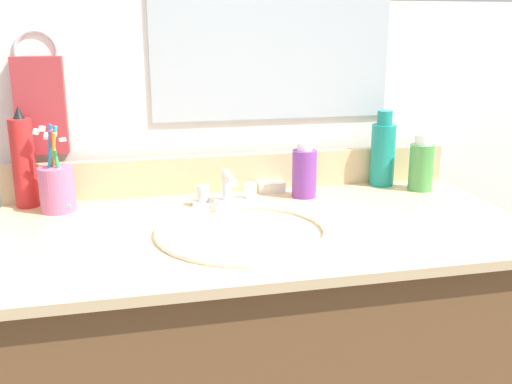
% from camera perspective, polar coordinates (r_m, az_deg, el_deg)
% --- Properties ---
extents(countertop, '(1.10, 0.57, 0.02)m').
position_cam_1_polar(countertop, '(1.22, 0.65, -3.57)').
color(countertop, '#D1B284').
rests_on(countertop, vanity_cabinet).
extents(backsplash, '(1.10, 0.02, 0.09)m').
position_cam_1_polar(backsplash, '(1.46, -1.86, 1.93)').
color(backsplash, '#D1B284').
rests_on(backsplash, countertop).
extents(back_wall, '(2.20, 0.04, 1.30)m').
position_cam_1_polar(back_wall, '(1.59, -2.21, -5.95)').
color(back_wall, white).
rests_on(back_wall, ground_plane).
extents(mirror_panel, '(0.60, 0.01, 0.56)m').
position_cam_1_polar(mirror_panel, '(1.48, 1.69, 17.96)').
color(mirror_panel, '#B2BCC6').
extents(towel_ring, '(0.10, 0.01, 0.10)m').
position_cam_1_polar(towel_ring, '(1.44, -20.59, 12.68)').
color(towel_ring, silver).
extents(hand_towel, '(0.11, 0.04, 0.22)m').
position_cam_1_polar(hand_towel, '(1.43, -20.22, 7.87)').
color(hand_towel, '#A53338').
extents(sink_basin, '(0.36, 0.36, 0.11)m').
position_cam_1_polar(sink_basin, '(1.17, -1.08, -5.38)').
color(sink_basin, white).
rests_on(sink_basin, countertop).
extents(faucet, '(0.16, 0.10, 0.08)m').
position_cam_1_polar(faucet, '(1.33, -2.80, -0.13)').
color(faucet, silver).
rests_on(faucet, countertop).
extents(bottle_spray_red, '(0.05, 0.05, 0.23)m').
position_cam_1_polar(bottle_spray_red, '(1.41, -21.65, 2.77)').
color(bottle_spray_red, red).
rests_on(bottle_spray_red, countertop).
extents(bottle_cream_purple, '(0.06, 0.06, 0.13)m').
position_cam_1_polar(bottle_cream_purple, '(1.40, 4.72, 1.93)').
color(bottle_cream_purple, '#7A3899').
rests_on(bottle_cream_purple, countertop).
extents(bottle_mouthwash_teal, '(0.06, 0.06, 0.19)m').
position_cam_1_polar(bottle_mouthwash_teal, '(1.53, 12.23, 3.81)').
color(bottle_mouthwash_teal, teal).
rests_on(bottle_mouthwash_teal, countertop).
extents(bottle_toner_green, '(0.06, 0.06, 0.14)m').
position_cam_1_polar(bottle_toner_green, '(1.51, 15.77, 2.55)').
color(bottle_toner_green, '#4C9E4C').
rests_on(bottle_toner_green, countertop).
extents(cup_pink, '(0.08, 0.09, 0.19)m').
position_cam_1_polar(cup_pink, '(1.36, -18.81, 0.55)').
color(cup_pink, '#D16693').
rests_on(cup_pink, countertop).
extents(soap_bar, '(0.06, 0.04, 0.02)m').
position_cam_1_polar(soap_bar, '(1.45, 1.46, 0.53)').
color(soap_bar, white).
rests_on(soap_bar, countertop).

